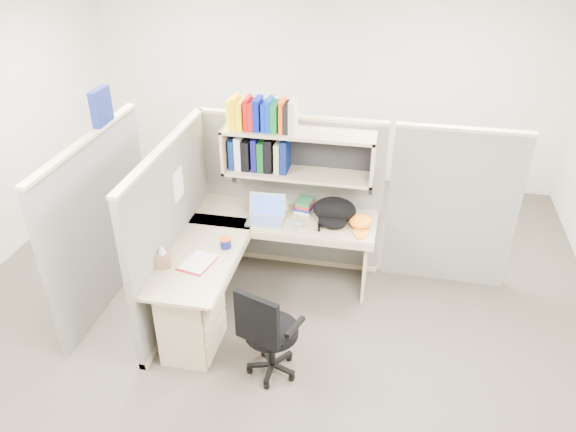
% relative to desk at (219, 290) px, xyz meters
% --- Properties ---
extents(ground, '(6.00, 6.00, 0.00)m').
position_rel_desk_xyz_m(ground, '(0.41, 0.29, -0.44)').
color(ground, '#343128').
rests_on(ground, ground).
extents(room_shell, '(6.00, 6.00, 6.00)m').
position_rel_desk_xyz_m(room_shell, '(0.41, 0.29, 1.18)').
color(room_shell, beige).
rests_on(room_shell, ground).
extents(cubicle, '(3.79, 1.84, 1.95)m').
position_rel_desk_xyz_m(cubicle, '(0.04, 0.74, 0.47)').
color(cubicle, slate).
rests_on(cubicle, ground).
extents(desk, '(1.74, 1.75, 0.73)m').
position_rel_desk_xyz_m(desk, '(0.00, 0.00, 0.00)').
color(desk, gray).
rests_on(desk, ground).
extents(laptop, '(0.36, 0.36, 0.25)m').
position_rel_desk_xyz_m(laptop, '(0.25, 0.72, 0.41)').
color(laptop, '#B5B5BA').
rests_on(laptop, desk).
extents(backpack, '(0.45, 0.38, 0.24)m').
position_rel_desk_xyz_m(backpack, '(0.88, 0.82, 0.41)').
color(backpack, black).
rests_on(backpack, desk).
extents(orange_cap, '(0.24, 0.27, 0.11)m').
position_rel_desk_xyz_m(orange_cap, '(1.13, 0.82, 0.35)').
color(orange_cap, orange).
rests_on(orange_cap, desk).
extents(snack_canister, '(0.10, 0.10, 0.10)m').
position_rel_desk_xyz_m(snack_canister, '(0.01, 0.24, 0.34)').
color(snack_canister, navy).
rests_on(snack_canister, desk).
extents(tissue_box, '(0.16, 0.16, 0.20)m').
position_rel_desk_xyz_m(tissue_box, '(-0.42, -0.13, 0.39)').
color(tissue_box, '#906651').
rests_on(tissue_box, desk).
extents(mouse, '(0.10, 0.07, 0.04)m').
position_rel_desk_xyz_m(mouse, '(0.57, 0.73, 0.31)').
color(mouse, '#839CBA').
rests_on(mouse, desk).
extents(paper_cup, '(0.08, 0.08, 0.09)m').
position_rel_desk_xyz_m(paper_cup, '(0.37, 0.99, 0.34)').
color(paper_cup, silver).
rests_on(paper_cup, desk).
extents(book_stack, '(0.19, 0.24, 0.11)m').
position_rel_desk_xyz_m(book_stack, '(0.57, 1.03, 0.34)').
color(book_stack, gray).
rests_on(book_stack, desk).
extents(loose_paper, '(0.28, 0.34, 0.00)m').
position_rel_desk_xyz_m(loose_paper, '(-0.16, -0.02, 0.29)').
color(loose_paper, white).
rests_on(loose_paper, desk).
extents(task_chair, '(0.52, 0.48, 0.91)m').
position_rel_desk_xyz_m(task_chair, '(0.55, -0.45, -0.12)').
color(task_chair, black).
rests_on(task_chair, ground).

